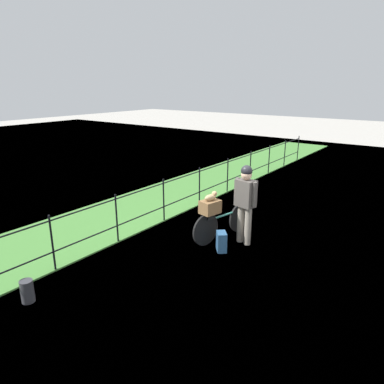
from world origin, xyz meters
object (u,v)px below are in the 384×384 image
Objects in this scene: terrier_dog at (211,197)px; backpack_on_paving at (221,242)px; wooden_crate at (210,207)px; cyclist_person at (245,198)px; mooring_bollard at (27,291)px; bicycle_main at (223,223)px.

terrier_dog is 0.81× the size of backpack_on_paving.
cyclist_person is (0.45, -0.56, 0.19)m from wooden_crate.
terrier_dog reaches higher than wooden_crate.
cyclist_person is at bearing -51.28° from wooden_crate.
backpack_on_paving reaches higher than mooring_bollard.
wooden_crate is 0.99× the size of backpack_on_paving.
bicycle_main is 3.98m from mooring_bollard.
backpack_on_paving is at bearing -115.11° from terrier_dog.
mooring_bollard is (-3.86, 1.66, -0.82)m from cyclist_person.
bicycle_main is 0.60m from wooden_crate.
wooden_crate is at bearing 128.72° from cyclist_person.
terrier_dog is at bearing -12.76° from wooden_crate.
bicycle_main is at bearing 97.76° from cyclist_person.
backpack_on_paving is 1.10× the size of mooring_bollard.
wooden_crate is 1.23× the size of terrier_dog.
wooden_crate reaches higher than backpack_on_paving.
backpack_on_paving is (-0.61, 0.18, -0.80)m from cyclist_person.
cyclist_person is at bearing -57.37° from backpack_on_paving.
terrier_dog reaches higher than mooring_bollard.
cyclist_person is 4.21× the size of backpack_on_paving.
bicycle_main is 4.31× the size of wooden_crate.
cyclist_person is at bearing -52.54° from terrier_dog.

